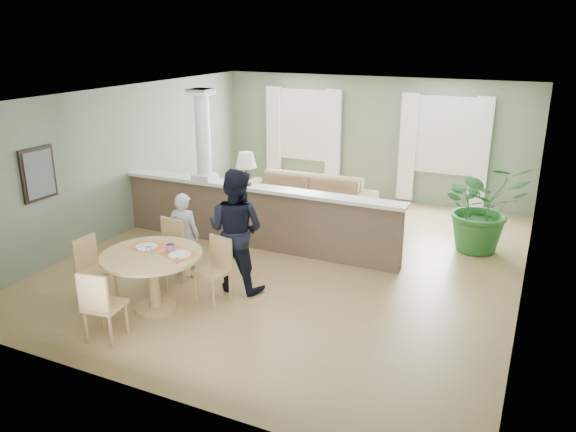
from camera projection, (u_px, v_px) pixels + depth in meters
The scene contains 12 objects.
ground at pixel (297, 258), 9.42m from camera, with size 8.00×8.00×0.00m, color tan.
room_shell at pixel (311, 145), 9.40m from camera, with size 7.02×8.02×2.71m.
pony_wall at pixel (250, 208), 9.77m from camera, with size 5.32×0.38×2.70m.
sofa at pixel (305, 198), 11.38m from camera, with size 2.80×1.10×0.82m, color #8D714D.
houseplant at pixel (483, 207), 9.55m from camera, with size 1.42×1.23×1.57m, color #286429.
dining_table at pixel (153, 265), 7.53m from camera, with size 1.35×1.35×0.92m.
chair_far_boy at pixel (168, 249), 8.38m from camera, with size 0.49×0.49×0.98m.
chair_far_man at pixel (216, 266), 7.86m from camera, with size 0.49×0.49×0.92m.
chair_near at pixel (100, 303), 6.76m from camera, with size 0.48×0.48×0.94m.
chair_side at pixel (92, 266), 7.83m from camera, with size 0.45×0.45×0.93m.
child_person at pixel (184, 235), 8.57m from camera, with size 0.49×0.32×1.34m, color #ACACB1.
man_person at pixel (236, 230), 8.08m from camera, with size 0.88×0.69×1.82m, color black.
Camera 1 is at (3.54, -7.95, 3.67)m, focal length 35.00 mm.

